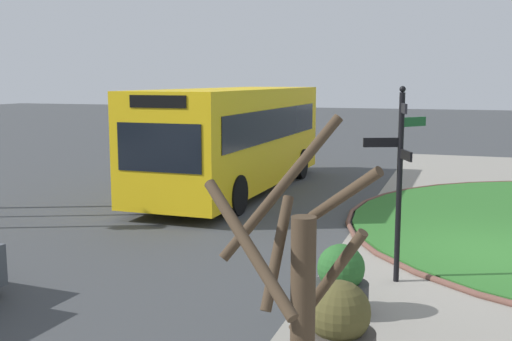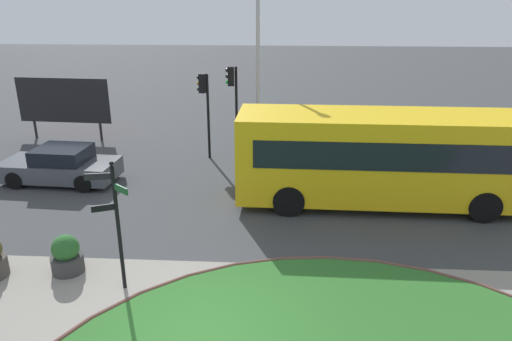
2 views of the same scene
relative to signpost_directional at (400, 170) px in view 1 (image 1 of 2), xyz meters
The scene contains 6 objects.
ground 3.24m from the signpost_directional, 37.56° to the right, with size 120.00×120.00×0.00m, color #3D3F42.
signpost_directional is the anchor object (origin of this frame).
bus_yellow 8.82m from the signpost_directional, 37.83° to the left, with size 9.40×2.76×3.05m.
planter_near_signpost 3.71m from the signpost_directional, behind, with size 0.84×0.84×1.10m.
planter_kerbside 2.23m from the signpost_directional, 159.00° to the left, with size 0.79×0.79×1.02m.
street_tree_bare 5.68m from the signpost_directional, behind, with size 1.45×1.27×3.04m.
Camera 1 is at (-11.97, 0.72, 3.31)m, focal length 42.92 mm.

